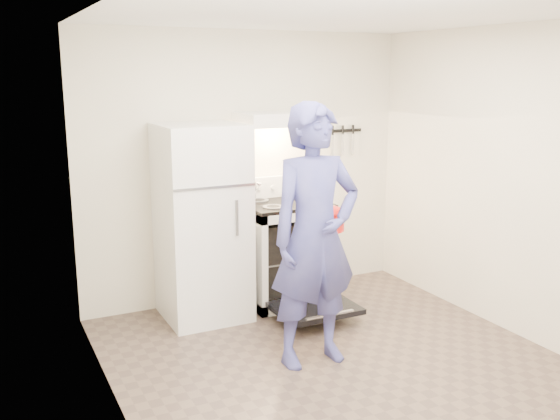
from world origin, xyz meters
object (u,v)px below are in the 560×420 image
Objects in this scene: refrigerator at (202,223)px; dutch_oven at (324,221)px; stove_body at (284,253)px; person at (315,236)px; tea_kettle at (246,185)px.

dutch_oven is at bearing -54.50° from refrigerator.
person reaches higher than stove_body.
tea_kettle is at bearing 97.69° from dutch_oven.
dutch_oven is (0.16, -1.16, -0.11)m from tea_kettle.
dutch_oven reaches higher than stove_body.
person is 4.99× the size of dutch_oven.
refrigerator reaches higher than dutch_oven.
stove_body is 1.11m from dutch_oven.
dutch_oven is at bearing -98.34° from stove_body.
person reaches higher than dutch_oven.
refrigerator is 1.85× the size of stove_body.
refrigerator is 1.29m from person.
stove_body is at bearing 72.96° from person.
dutch_oven is (0.23, 0.27, 0.04)m from person.
dutch_oven is at bearing -82.31° from tea_kettle.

